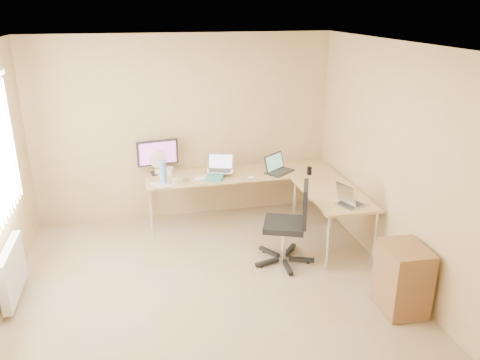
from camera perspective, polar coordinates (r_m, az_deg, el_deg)
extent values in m
plane|color=tan|center=(5.28, -3.34, -13.81)|extent=(4.50, 4.50, 0.00)
plane|color=white|center=(4.38, -4.06, 15.59)|extent=(4.50, 4.50, 0.00)
plane|color=tan|center=(6.81, -6.67, 6.11)|extent=(4.50, 0.00, 4.50)
plane|color=tan|center=(2.73, 4.15, -17.15)|extent=(4.50, 0.00, 4.50)
plane|color=tan|center=(5.38, 18.99, 1.25)|extent=(0.00, 4.50, 4.50)
cube|color=tan|center=(6.83, 0.07, -1.96)|extent=(2.65, 0.70, 0.73)
cube|color=tan|center=(6.24, 10.90, -4.59)|extent=(0.70, 1.30, 0.73)
cube|color=black|center=(6.68, -9.79, 2.74)|extent=(0.59, 0.27, 0.49)
cube|color=#2C8773|center=(6.47, -2.99, 0.40)|extent=(0.28, 0.33, 0.05)
cube|color=silver|center=(6.55, -2.43, 1.97)|extent=(0.43, 0.37, 0.23)
cube|color=black|center=(6.68, 4.77, 1.96)|extent=(0.50, 0.48, 0.25)
cube|color=white|center=(6.52, -3.64, 0.41)|extent=(0.45, 0.28, 0.02)
ellipsoid|color=white|center=(6.44, 1.32, 0.27)|extent=(0.11, 0.08, 0.04)
imported|color=silver|center=(6.28, -7.67, -0.20)|extent=(0.12, 0.12, 0.09)
cylinder|color=#BABABA|center=(6.40, -6.47, -0.05)|extent=(0.14, 0.14, 0.03)
cylinder|color=#618ED8|center=(6.30, -9.19, 0.90)|extent=(0.09, 0.09, 0.31)
cube|color=silver|center=(6.33, -9.43, -0.54)|extent=(0.28, 0.31, 0.01)
cube|color=silver|center=(6.72, -9.02, 1.11)|extent=(0.27, 0.23, 0.08)
cylinder|color=white|center=(6.70, -9.75, 2.06)|extent=(0.29, 0.29, 0.32)
cylinder|color=black|center=(6.67, 8.29, 1.10)|extent=(0.08, 0.08, 0.11)
cube|color=#B6B6B6|center=(5.74, 13.30, -1.83)|extent=(0.43, 0.38, 0.23)
cube|color=black|center=(5.71, 5.30, -5.26)|extent=(0.79, 0.79, 1.02)
cube|color=#A97A47|center=(5.17, 18.86, -11.05)|extent=(0.43, 0.52, 0.70)
cube|color=white|center=(5.57, -25.57, -9.81)|extent=(0.09, 0.80, 0.55)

